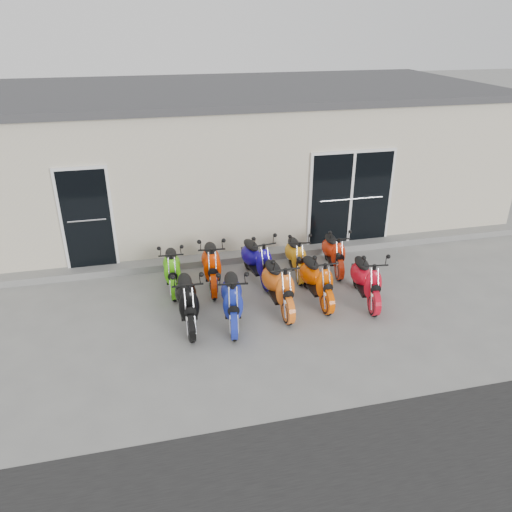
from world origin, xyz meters
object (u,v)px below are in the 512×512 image
object	(u,v)px
scooter_front_blue	(232,292)
scooter_back_green	(172,263)
scooter_front_orange_b	(317,273)
scooter_back_yellow	(296,251)
scooter_front_orange_a	(278,279)
scooter_back_extra	(334,247)
scooter_front_red	(367,274)
scooter_front_black	(187,294)
scooter_back_red	(211,259)
scooter_back_blue	(257,254)

from	to	relation	value
scooter_front_blue	scooter_back_green	distance (m)	1.76
scooter_front_orange_b	scooter_back_green	bearing A→B (deg)	155.02
scooter_front_orange_b	scooter_back_yellow	bearing A→B (deg)	90.90
scooter_front_blue	scooter_back_yellow	distance (m)	2.24
scooter_front_orange_a	scooter_back_extra	world-z (taller)	scooter_front_orange_a
scooter_front_red	scooter_back_extra	world-z (taller)	scooter_front_red
scooter_front_red	scooter_back_green	size ratio (longest dim) A/B	1.06
scooter_front_black	scooter_front_blue	world-z (taller)	scooter_front_black
scooter_front_blue	scooter_front_red	xyz separation A→B (m)	(2.61, 0.13, -0.02)
scooter_back_yellow	scooter_front_orange_b	bearing A→B (deg)	-80.22
scooter_back_red	scooter_back_extra	size ratio (longest dim) A/B	1.12
scooter_back_green	scooter_back_red	world-z (taller)	scooter_back_red
scooter_back_red	scooter_back_blue	xyz separation A→B (m)	(0.94, 0.02, -0.02)
scooter_front_black	scooter_back_blue	distance (m)	2.05
scooter_front_blue	scooter_back_blue	size ratio (longest dim) A/B	1.03
scooter_front_black	scooter_back_red	world-z (taller)	scooter_front_black
scooter_front_black	scooter_back_blue	world-z (taller)	scooter_front_black
scooter_front_black	scooter_front_blue	distance (m)	0.79
scooter_back_blue	scooter_front_red	bearing A→B (deg)	-44.44
scooter_front_black	scooter_front_orange_b	bearing A→B (deg)	6.46
scooter_front_blue	scooter_back_yellow	xyz separation A→B (m)	(1.65, 1.51, -0.07)
scooter_front_red	scooter_back_green	xyz separation A→B (m)	(-3.55, 1.36, -0.03)
scooter_front_orange_b	scooter_back_extra	distance (m)	1.39
scooter_front_blue	scooter_back_red	size ratio (longest dim) A/B	1.00
scooter_front_black	scooter_back_green	distance (m)	1.38
scooter_front_red	scooter_back_red	bearing A→B (deg)	162.33
scooter_front_black	scooter_front_orange_a	xyz separation A→B (m)	(1.70, 0.14, 0.01)
scooter_front_orange_a	scooter_front_red	distance (m)	1.70
scooter_back_red	scooter_back_yellow	world-z (taller)	scooter_back_red
scooter_front_orange_a	scooter_back_yellow	bearing A→B (deg)	57.70
scooter_front_blue	scooter_front_red	world-z (taller)	scooter_front_blue
scooter_front_red	scooter_back_red	distance (m)	3.05
scooter_front_blue	scooter_back_red	world-z (taller)	scooter_front_blue
scooter_back_red	scooter_back_blue	world-z (taller)	scooter_back_red
scooter_front_blue	scooter_back_green	world-z (taller)	scooter_front_blue
scooter_front_orange_b	scooter_front_red	world-z (taller)	same
scooter_front_blue	scooter_back_blue	xyz separation A→B (m)	(0.79, 1.45, -0.02)
scooter_back_green	scooter_back_extra	bearing A→B (deg)	2.92
scooter_back_green	scooter_front_orange_b	bearing A→B (deg)	-20.32
scooter_back_blue	scooter_back_extra	distance (m)	1.71
scooter_back_red	scooter_back_yellow	bearing A→B (deg)	8.23
scooter_back_yellow	scooter_front_orange_a	bearing A→B (deg)	-113.53
scooter_front_orange_a	scooter_front_red	size ratio (longest dim) A/B	1.06
scooter_back_blue	scooter_front_black	bearing A→B (deg)	-148.60
scooter_back_red	scooter_front_orange_b	bearing A→B (deg)	-24.05
scooter_front_orange_b	scooter_front_red	distance (m)	0.94
scooter_back_red	scooter_back_blue	size ratio (longest dim) A/B	1.03
scooter_back_red	scooter_back_yellow	size ratio (longest dim) A/B	1.12
scooter_back_extra	scooter_back_red	bearing A→B (deg)	-171.29
scooter_front_orange_a	scooter_front_red	world-z (taller)	scooter_front_orange_a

